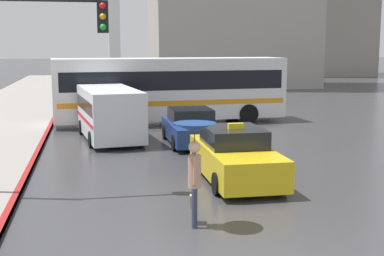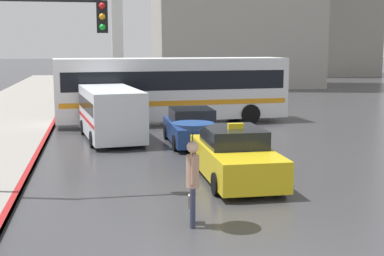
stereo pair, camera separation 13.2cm
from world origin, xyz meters
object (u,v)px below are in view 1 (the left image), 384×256
(pedestrian_with_umbrella, at_px, (194,147))
(traffic_light, at_px, (35,53))
(taxi, at_px, (235,156))
(city_bus, at_px, (170,87))
(ambulance_van, at_px, (109,111))
(sedan_red, at_px, (191,128))

(pedestrian_with_umbrella, distance_m, traffic_light, 5.02)
(taxi, bearing_deg, traffic_light, 6.23)
(pedestrian_with_umbrella, bearing_deg, city_bus, 3.95)
(city_bus, bearing_deg, taxi, 176.62)
(taxi, height_order, ambulance_van, ambulance_van)
(taxi, relative_size, ambulance_van, 0.82)
(sedan_red, xyz_separation_m, pedestrian_with_umbrella, (-1.72, -9.56, 1.09))
(ambulance_van, relative_size, traffic_light, 1.05)
(pedestrian_with_umbrella, bearing_deg, traffic_light, 58.42)
(city_bus, xyz_separation_m, traffic_light, (-5.19, -12.21, 1.86))
(ambulance_van, bearing_deg, taxi, 106.48)
(city_bus, relative_size, traffic_light, 2.19)
(taxi, distance_m, city_bus, 11.68)
(taxi, relative_size, city_bus, 0.39)
(sedan_red, bearing_deg, traffic_light, 51.34)
(city_bus, height_order, traffic_light, traffic_light)
(taxi, xyz_separation_m, city_bus, (-0.15, 11.63, 1.09))
(sedan_red, relative_size, city_bus, 0.36)
(ambulance_van, bearing_deg, pedestrian_with_umbrella, 89.75)
(sedan_red, height_order, pedestrian_with_umbrella, pedestrian_with_umbrella)
(taxi, bearing_deg, city_bus, -89.26)
(sedan_red, relative_size, ambulance_van, 0.75)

